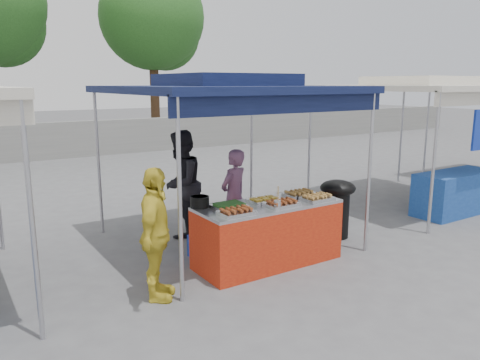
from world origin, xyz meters
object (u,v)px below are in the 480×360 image
vendor_woman (234,196)px  helper_man (181,184)px  cooking_pot (200,202)px  customer_person (156,235)px  vendor_table (268,233)px  wok_burner (337,203)px

vendor_woman → helper_man: 0.91m
vendor_woman → helper_man: (-0.54, 0.72, 0.13)m
cooking_pot → customer_person: (-0.84, -0.52, -0.15)m
vendor_table → helper_man: bearing=104.7°
wok_burner → customer_person: size_ratio=0.61×
cooking_pot → helper_man: bearing=73.6°
wok_burner → helper_man: helper_man is taller
vendor_table → customer_person: 1.75m
cooking_pot → customer_person: size_ratio=0.16×
customer_person → helper_man: bearing=0.3°
vendor_table → vendor_woman: bearing=84.8°
cooking_pot → wok_burner: (2.46, -0.03, -0.36)m
vendor_table → wok_burner: (1.59, 0.30, 0.13)m
helper_man → wok_burner: bearing=105.3°
vendor_table → wok_burner: wok_burner is taller
wok_burner → vendor_table: bearing=-169.1°
vendor_table → wok_burner: 1.63m
vendor_woman → vendor_table: bearing=64.5°
vendor_table → vendor_woman: (0.09, 1.01, 0.31)m
wok_burner → customer_person: (-3.30, -0.49, 0.21)m
wok_burner → customer_person: customer_person is taller
vendor_table → helper_man: helper_man is taller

